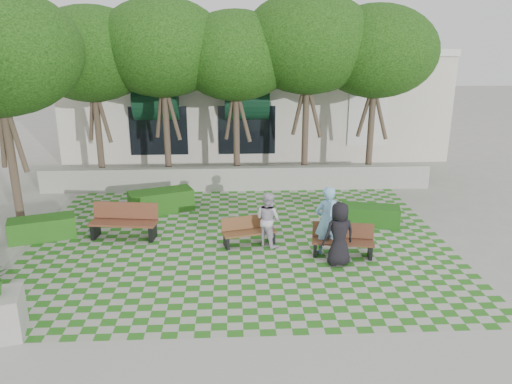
{
  "coord_description": "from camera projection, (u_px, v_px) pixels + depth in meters",
  "views": [
    {
      "loc": [
        -0.17,
        -12.34,
        5.83
      ],
      "look_at": [
        0.5,
        1.5,
        1.4
      ],
      "focal_mm": 35.0,
      "sensor_mm": 36.0,
      "label": 1
    }
  ],
  "objects": [
    {
      "name": "hedge_midleft",
      "position": [
        161.0,
        201.0,
        16.97
      ],
      "size": [
        2.28,
        1.56,
        0.74
      ],
      "primitive_type": "cube",
      "rotation": [
        0.0,
        0.0,
        0.37
      ],
      "color": "#1C4913",
      "rests_on": "ground"
    },
    {
      "name": "ground",
      "position": [
        240.0,
        258.0,
        13.53
      ],
      "size": [
        90.0,
        90.0,
        0.0
      ],
      "primitive_type": "plane",
      "color": "gray",
      "rests_on": "ground"
    },
    {
      "name": "tree_row",
      "position": [
        183.0,
        52.0,
        17.53
      ],
      "size": [
        17.7,
        13.4,
        7.41
      ],
      "color": "#47382B",
      "rests_on": "ground"
    },
    {
      "name": "hedge_east",
      "position": [
        370.0,
        216.0,
        15.78
      ],
      "size": [
        1.92,
        1.1,
        0.63
      ],
      "primitive_type": "cube",
      "rotation": [
        0.0,
        0.0,
        -0.22
      ],
      "color": "#194A13",
      "rests_on": "ground"
    },
    {
      "name": "building",
      "position": [
        253.0,
        99.0,
        26.2
      ],
      "size": [
        18.0,
        8.92,
        5.15
      ],
      "color": "beige",
      "rests_on": "ground"
    },
    {
      "name": "sidewalk_south",
      "position": [
        245.0,
        369.0,
        9.05
      ],
      "size": [
        16.0,
        2.0,
        0.01
      ],
      "primitive_type": "cube",
      "color": "#9E9B93",
      "rests_on": "ground"
    },
    {
      "name": "retaining_wall",
      "position": [
        237.0,
        179.0,
        19.29
      ],
      "size": [
        15.0,
        0.36,
        0.9
      ],
      "primitive_type": "cube",
      "color": "#9E9B93",
      "rests_on": "ground"
    },
    {
      "name": "bench_west",
      "position": [
        124.0,
        222.0,
        14.76
      ],
      "size": [
        2.03,
        0.91,
        1.03
      ],
      "rotation": [
        0.0,
        0.0,
        -0.13
      ],
      "color": "brown",
      "rests_on": "ground"
    },
    {
      "name": "person_dark",
      "position": [
        339.0,
        234.0,
        12.92
      ],
      "size": [
        0.94,
        0.73,
        1.71
      ],
      "primitive_type": "imported",
      "rotation": [
        0.0,
        0.0,
        3.38
      ],
      "color": "black",
      "rests_on": "ground"
    },
    {
      "name": "lawn",
      "position": [
        240.0,
        243.0,
        14.48
      ],
      "size": [
        12.0,
        12.0,
        0.0
      ],
      "primitive_type": "plane",
      "color": "#2B721E",
      "rests_on": "ground"
    },
    {
      "name": "person_white",
      "position": [
        268.0,
        219.0,
        14.13
      ],
      "size": [
        0.97,
        0.97,
        1.59
      ],
      "primitive_type": "imported",
      "rotation": [
        0.0,
        0.0,
        2.38
      ],
      "color": "silver",
      "rests_on": "ground"
    },
    {
      "name": "bench_east",
      "position": [
        343.0,
        241.0,
        13.6
      ],
      "size": [
        1.74,
        0.84,
        0.88
      ],
      "rotation": [
        0.0,
        0.0,
        -0.18
      ],
      "color": "#502C1B",
      "rests_on": "ground"
    },
    {
      "name": "hedge_west",
      "position": [
        42.0,
        228.0,
        14.72
      ],
      "size": [
        2.0,
        1.29,
        0.65
      ],
      "primitive_type": "cube",
      "rotation": [
        0.0,
        0.0,
        0.32
      ],
      "color": "#1E5115",
      "rests_on": "ground"
    },
    {
      "name": "person_blue",
      "position": [
        327.0,
        220.0,
        13.57
      ],
      "size": [
        0.79,
        0.62,
        1.92
      ],
      "primitive_type": "imported",
      "rotation": [
        0.0,
        0.0,
        3.4
      ],
      "color": "#7EBDE7",
      "rests_on": "ground"
    },
    {
      "name": "bench_mid",
      "position": [
        249.0,
        231.0,
        14.33
      ],
      "size": [
        1.61,
        0.88,
        0.8
      ],
      "rotation": [
        0.0,
        0.0,
        0.26
      ],
      "color": "brown",
      "rests_on": "ground"
    }
  ]
}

